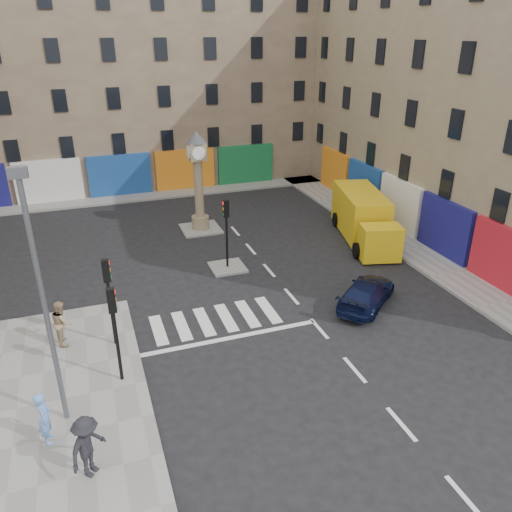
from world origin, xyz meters
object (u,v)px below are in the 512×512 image
traffic_light_island (226,223)px  lamp_post (42,292)px  traffic_light_left_near (114,320)px  yellow_van (363,217)px  pedestrian_blue (45,418)px  pedestrian_dark (88,447)px  navy_sedan (366,293)px  pedestrian_tan (62,322)px  clock_pillar (198,175)px  traffic_light_left_far (108,289)px

traffic_light_island → lamp_post: size_ratio=0.45×
traffic_light_island → lamp_post: (-8.20, -9.20, 2.20)m
traffic_light_left_near → yellow_van: (15.28, 9.16, -1.28)m
pedestrian_blue → traffic_light_left_near: bearing=-45.0°
yellow_van → pedestrian_dark: bearing=-126.9°
traffic_light_island → navy_sedan: 7.91m
yellow_van → pedestrian_dark: size_ratio=3.94×
pedestrian_tan → traffic_light_island: bearing=-67.0°
traffic_light_island → navy_sedan: (4.93, -5.86, -1.97)m
yellow_van → pedestrian_tan: 18.22m
traffic_light_island → pedestrian_dark: 14.09m
traffic_light_island → pedestrian_blue: bearing=-130.9°
traffic_light_island → clock_pillar: clock_pillar is taller
traffic_light_left_near → pedestrian_dark: traffic_light_left_near is taller
clock_pillar → pedestrian_blue: bearing=-118.5°
traffic_light_island → pedestrian_dark: (-7.54, -11.81, -1.46)m
lamp_post → pedestrian_tan: 5.86m
traffic_light_island → pedestrian_dark: size_ratio=1.88×
lamp_post → clock_pillar: (8.20, 15.20, -1.24)m
lamp_post → yellow_van: bearing=31.6°
traffic_light_left_near → traffic_light_left_far: size_ratio=1.00×
traffic_light_left_near → clock_pillar: size_ratio=0.61×
lamp_post → pedestrian_tan: lamp_post is taller
clock_pillar → pedestrian_tan: (-8.22, -10.65, -2.47)m
navy_sedan → pedestrian_tan: bearing=44.3°
clock_pillar → yellow_van: size_ratio=0.79×
traffic_light_left_far → lamp_post: lamp_post is taller
navy_sedan → pedestrian_blue: bearing=66.6°
pedestrian_blue → clock_pillar: bearing=-26.6°
lamp_post → clock_pillar: bearing=61.6°
clock_pillar → pedestrian_blue: clock_pillar is taller
pedestrian_dark → yellow_van: bearing=-8.9°
traffic_light_left_far → pedestrian_dark: (-1.24, -6.41, -1.49)m
pedestrian_tan → pedestrian_dark: pedestrian_dark is taller
clock_pillar → traffic_light_left_near: bearing=-114.5°
lamp_post → pedestrian_tan: size_ratio=4.45×
yellow_van → pedestrian_tan: bearing=-146.2°
pedestrian_blue → pedestrian_dark: pedestrian_dark is taller
traffic_light_left_far → traffic_light_island: 8.30m
traffic_light_left_far → pedestrian_blue: 5.49m
navy_sedan → clock_pillar: bearing=-18.0°
yellow_van → pedestrian_blue: yellow_van is taller
lamp_post → traffic_light_island: bearing=48.3°
traffic_light_left_far → yellow_van: 16.76m
navy_sedan → pedestrian_blue: pedestrian_blue is taller
yellow_van → clock_pillar: bearing=167.2°
traffic_light_island → pedestrian_tan: traffic_light_island is taller
traffic_light_left_near → pedestrian_tan: (-1.92, 3.14, -1.54)m
pedestrian_blue → pedestrian_tan: pedestrian_tan is taller
traffic_light_island → pedestrian_tan: 9.56m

